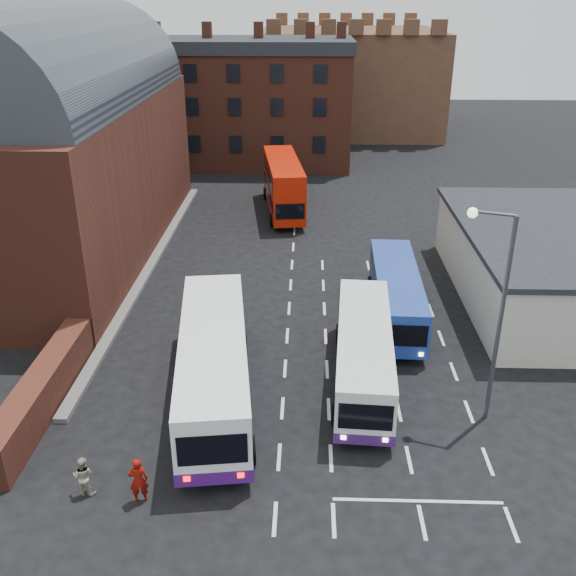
{
  "coord_description": "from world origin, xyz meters",
  "views": [
    {
      "loc": [
        0.97,
        -20.49,
        16.35
      ],
      "look_at": [
        0.0,
        10.0,
        2.2
      ],
      "focal_mm": 40.0,
      "sensor_mm": 36.0,
      "label": 1
    }
  ],
  "objects_px": {
    "bus_red_double": "(283,185)",
    "bus_blue": "(396,292)",
    "bus_white_inbound": "(364,350)",
    "pedestrian_red": "(138,480)",
    "bus_white_outbound": "(214,361)",
    "pedestrian_beige": "(83,476)",
    "street_lamp": "(495,300)"
  },
  "relations": [
    {
      "from": "bus_white_inbound",
      "to": "bus_red_double",
      "type": "relative_size",
      "value": 0.96
    },
    {
      "from": "bus_white_inbound",
      "to": "bus_blue",
      "type": "height_order",
      "value": "bus_white_inbound"
    },
    {
      "from": "bus_white_outbound",
      "to": "street_lamp",
      "type": "bearing_deg",
      "value": -11.83
    },
    {
      "from": "bus_white_inbound",
      "to": "bus_red_double",
      "type": "xyz_separation_m",
      "value": [
        -4.59,
        24.94,
        0.6
      ]
    },
    {
      "from": "street_lamp",
      "to": "pedestrian_red",
      "type": "height_order",
      "value": "street_lamp"
    },
    {
      "from": "bus_white_inbound",
      "to": "pedestrian_red",
      "type": "xyz_separation_m",
      "value": [
        -8.38,
        -7.87,
        -0.76
      ]
    },
    {
      "from": "bus_blue",
      "to": "street_lamp",
      "type": "relative_size",
      "value": 1.12
    },
    {
      "from": "bus_blue",
      "to": "bus_white_outbound",
      "type": "bearing_deg",
      "value": 43.95
    },
    {
      "from": "bus_white_outbound",
      "to": "pedestrian_red",
      "type": "relative_size",
      "value": 6.83
    },
    {
      "from": "bus_red_double",
      "to": "pedestrian_beige",
      "type": "height_order",
      "value": "bus_red_double"
    },
    {
      "from": "bus_blue",
      "to": "pedestrian_red",
      "type": "relative_size",
      "value": 5.59
    },
    {
      "from": "bus_white_outbound",
      "to": "pedestrian_beige",
      "type": "distance_m",
      "value": 7.2
    },
    {
      "from": "bus_white_inbound",
      "to": "bus_red_double",
      "type": "bearing_deg",
      "value": -75.91
    },
    {
      "from": "bus_red_double",
      "to": "bus_blue",
      "type": "bearing_deg",
      "value": 102.53
    },
    {
      "from": "bus_white_inbound",
      "to": "bus_red_double",
      "type": "distance_m",
      "value": 25.36
    },
    {
      "from": "bus_red_double",
      "to": "pedestrian_red",
      "type": "height_order",
      "value": "bus_red_double"
    },
    {
      "from": "bus_white_inbound",
      "to": "pedestrian_red",
      "type": "bearing_deg",
      "value": 46.84
    },
    {
      "from": "bus_white_outbound",
      "to": "street_lamp",
      "type": "xyz_separation_m",
      "value": [
        11.27,
        -0.86,
        3.51
      ]
    },
    {
      "from": "bus_white_outbound",
      "to": "street_lamp",
      "type": "relative_size",
      "value": 1.37
    },
    {
      "from": "bus_white_outbound",
      "to": "bus_blue",
      "type": "height_order",
      "value": "bus_white_outbound"
    },
    {
      "from": "bus_white_outbound",
      "to": "pedestrian_red",
      "type": "distance_m",
      "value": 6.6
    },
    {
      "from": "pedestrian_red",
      "to": "bus_white_outbound",
      "type": "bearing_deg",
      "value": -121.02
    },
    {
      "from": "pedestrian_red",
      "to": "bus_white_inbound",
      "type": "bearing_deg",
      "value": -151.63
    },
    {
      "from": "pedestrian_beige",
      "to": "bus_white_outbound",
      "type": "bearing_deg",
      "value": -119.44
    },
    {
      "from": "street_lamp",
      "to": "pedestrian_red",
      "type": "xyz_separation_m",
      "value": [
        -13.09,
        -5.4,
        -4.56
      ]
    },
    {
      "from": "bus_white_inbound",
      "to": "pedestrian_beige",
      "type": "bearing_deg",
      "value": 39.61
    },
    {
      "from": "pedestrian_red",
      "to": "street_lamp",
      "type": "bearing_deg",
      "value": -172.39
    },
    {
      "from": "bus_blue",
      "to": "pedestrian_red",
      "type": "height_order",
      "value": "bus_blue"
    },
    {
      "from": "bus_white_inbound",
      "to": "bus_blue",
      "type": "bearing_deg",
      "value": -105.74
    },
    {
      "from": "pedestrian_red",
      "to": "pedestrian_beige",
      "type": "bearing_deg",
      "value": -23.15
    },
    {
      "from": "street_lamp",
      "to": "pedestrian_beige",
      "type": "height_order",
      "value": "street_lamp"
    },
    {
      "from": "bus_white_outbound",
      "to": "bus_white_inbound",
      "type": "xyz_separation_m",
      "value": [
        6.56,
        1.61,
        -0.29
      ]
    }
  ]
}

